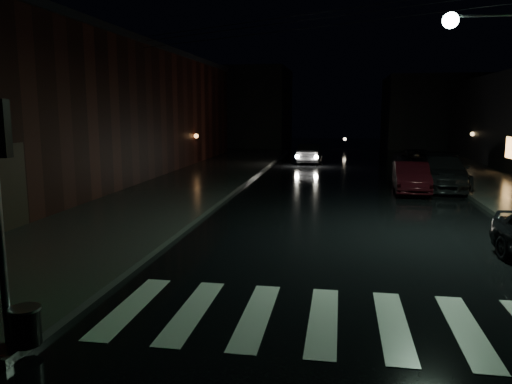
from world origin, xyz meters
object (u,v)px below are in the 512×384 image
at_px(parked_car_d, 418,161).
at_px(oncoming_car, 310,153).
at_px(parked_car_b, 411,177).
at_px(parked_car_c, 442,172).

bearing_deg(parked_car_d, oncoming_car, 143.34).
bearing_deg(oncoming_car, parked_car_b, 115.36).
height_order(parked_car_c, parked_car_d, parked_car_c).
relative_size(parked_car_c, oncoming_car, 1.32).
distance_m(parked_car_b, oncoming_car, 13.15).
bearing_deg(parked_car_c, parked_car_b, -132.00).
height_order(parked_car_c, oncoming_car, parked_car_c).
xyz_separation_m(parked_car_b, oncoming_car, (-5.30, 12.04, -0.00)).
relative_size(parked_car_b, oncoming_car, 1.00).
xyz_separation_m(parked_car_b, parked_car_c, (1.62, 1.46, 0.11)).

